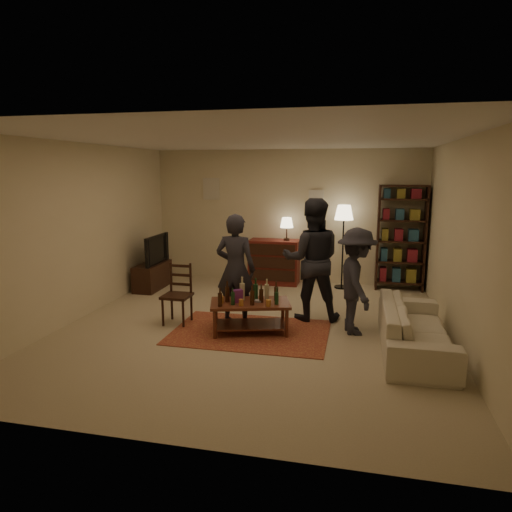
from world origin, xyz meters
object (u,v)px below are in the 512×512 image
(sofa, at_px, (415,328))
(person_left, at_px, (236,269))
(person_right, at_px, (312,260))
(coffee_table, at_px, (250,306))
(floor_lamp, at_px, (344,218))
(bookshelf, at_px, (401,237))
(tv_stand, at_px, (152,269))
(person_by_sofa, at_px, (356,281))
(dining_chair, at_px, (178,292))
(dresser, at_px, (274,261))

(sofa, distance_m, person_left, 2.63)
(person_right, bearing_deg, coffee_table, 38.01)
(coffee_table, relative_size, floor_lamp, 0.75)
(bookshelf, relative_size, floor_lamp, 1.24)
(bookshelf, bearing_deg, coffee_table, -127.05)
(sofa, relative_size, person_left, 1.25)
(tv_stand, distance_m, sofa, 5.14)
(tv_stand, bearing_deg, coffee_table, -39.54)
(bookshelf, height_order, person_right, bookshelf)
(person_left, height_order, person_by_sofa, person_left)
(dining_chair, relative_size, dresser, 0.68)
(bookshelf, bearing_deg, person_right, -124.25)
(dresser, bearing_deg, bookshelf, 1.57)
(dining_chair, relative_size, tv_stand, 0.87)
(tv_stand, distance_m, bookshelf, 4.84)
(person_left, bearing_deg, person_by_sofa, -178.72)
(tv_stand, relative_size, dresser, 0.78)
(tv_stand, xyz_separation_m, dresser, (2.25, 0.91, 0.09))
(sofa, distance_m, person_by_sofa, 1.02)
(person_left, xyz_separation_m, person_right, (1.09, 0.44, 0.11))
(floor_lamp, height_order, person_right, person_right)
(dresser, bearing_deg, person_by_sofa, -57.71)
(tv_stand, relative_size, person_left, 0.64)
(person_left, bearing_deg, coffee_table, 131.80)
(coffee_table, xyz_separation_m, dresser, (-0.18, 2.92, 0.08))
(person_by_sofa, bearing_deg, sofa, -138.18)
(coffee_table, distance_m, person_left, 0.65)
(coffee_table, xyz_separation_m, person_right, (0.78, 0.82, 0.54))
(coffee_table, distance_m, dining_chair, 1.18)
(dresser, bearing_deg, coffee_table, -86.45)
(dresser, bearing_deg, tv_stand, -157.93)
(coffee_table, relative_size, person_right, 0.66)
(dining_chair, height_order, person_by_sofa, person_by_sofa)
(bookshelf, relative_size, sofa, 0.97)
(dresser, bearing_deg, person_right, -65.34)
(tv_stand, height_order, person_left, person_left)
(sofa, xyz_separation_m, person_by_sofa, (-0.75, 0.52, 0.45))
(coffee_table, distance_m, person_by_sofa, 1.54)
(person_right, bearing_deg, dresser, -73.82)
(coffee_table, relative_size, tv_stand, 1.16)
(person_left, bearing_deg, bookshelf, -131.46)
(dresser, distance_m, person_by_sofa, 3.08)
(person_right, relative_size, person_by_sofa, 1.25)
(floor_lamp, relative_size, person_left, 0.98)
(dresser, relative_size, person_right, 0.73)
(coffee_table, distance_m, dresser, 2.93)
(dresser, height_order, floor_lamp, floor_lamp)
(tv_stand, height_order, bookshelf, bookshelf)
(coffee_table, bearing_deg, person_right, 46.49)
(tv_stand, bearing_deg, person_by_sofa, -23.37)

